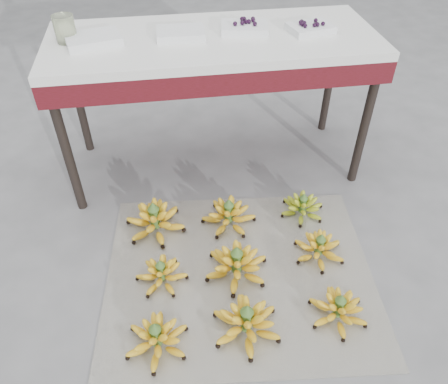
{
  "coord_description": "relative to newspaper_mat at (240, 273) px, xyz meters",
  "views": [
    {
      "loc": [
        -0.22,
        -1.22,
        1.67
      ],
      "look_at": [
        0.01,
        0.31,
        0.31
      ],
      "focal_mm": 35.0,
      "sensor_mm": 36.0,
      "label": 1
    }
  ],
  "objects": [
    {
      "name": "ground",
      "position": [
        -0.05,
        -0.06,
        -0.0
      ],
      "size": [
        60.0,
        60.0,
        0.0
      ],
      "primitive_type": "plane",
      "color": "slate",
      "rests_on": "ground"
    },
    {
      "name": "newspaper_mat",
      "position": [
        0.0,
        0.0,
        0.0
      ],
      "size": [
        1.35,
        1.17,
        0.01
      ],
      "primitive_type": "cube",
      "rotation": [
        0.0,
        0.0,
        -0.1
      ],
      "color": "silver",
      "rests_on": "ground"
    },
    {
      "name": "bunch_front_left",
      "position": [
        -0.4,
        -0.31,
        0.06
      ],
      "size": [
        0.3,
        0.3,
        0.16
      ],
      "rotation": [
        0.0,
        0.0,
        0.17
      ],
      "color": "yellow",
      "rests_on": "newspaper_mat"
    },
    {
      "name": "bunch_front_center",
      "position": [
        -0.03,
        -0.3,
        0.06
      ],
      "size": [
        0.36,
        0.36,
        0.18
      ],
      "rotation": [
        0.0,
        0.0,
        0.24
      ],
      "color": "yellow",
      "rests_on": "newspaper_mat"
    },
    {
      "name": "bunch_front_right",
      "position": [
        0.37,
        -0.3,
        0.06
      ],
      "size": [
        0.3,
        0.3,
        0.15
      ],
      "rotation": [
        0.0,
        0.0,
        0.22
      ],
      "color": "yellow",
      "rests_on": "newspaper_mat"
    },
    {
      "name": "bunch_mid_left",
      "position": [
        -0.36,
        0.01,
        0.05
      ],
      "size": [
        0.27,
        0.27,
        0.14
      ],
      "rotation": [
        0.0,
        0.0,
        -0.14
      ],
      "color": "yellow",
      "rests_on": "newspaper_mat"
    },
    {
      "name": "bunch_mid_center",
      "position": [
        -0.02,
        0.0,
        0.07
      ],
      "size": [
        0.35,
        0.35,
        0.18
      ],
      "rotation": [
        0.0,
        0.0,
        0.2
      ],
      "color": "yellow",
      "rests_on": "newspaper_mat"
    },
    {
      "name": "bunch_mid_right",
      "position": [
        0.4,
        0.05,
        0.05
      ],
      "size": [
        0.27,
        0.27,
        0.15
      ],
      "rotation": [
        0.0,
        0.0,
        -0.08
      ],
      "color": "yellow",
      "rests_on": "newspaper_mat"
    },
    {
      "name": "bunch_back_left",
      "position": [
        -0.38,
        0.35,
        0.07
      ],
      "size": [
        0.36,
        0.36,
        0.19
      ],
      "rotation": [
        0.0,
        0.0,
        0.19
      ],
      "color": "yellow",
      "rests_on": "newspaper_mat"
    },
    {
      "name": "bunch_back_center",
      "position": [
        0.0,
        0.34,
        0.06
      ],
      "size": [
        0.35,
        0.35,
        0.17
      ],
      "rotation": [
        0.0,
        0.0,
        -0.33
      ],
      "color": "yellow",
      "rests_on": "newspaper_mat"
    },
    {
      "name": "bunch_back_right",
      "position": [
        0.41,
        0.35,
        0.05
      ],
      "size": [
        0.26,
        0.26,
        0.14
      ],
      "rotation": [
        0.0,
        0.0,
        0.12
      ],
      "color": "olive",
      "rests_on": "newspaper_mat"
    },
    {
      "name": "vendor_table",
      "position": [
        0.01,
        0.88,
        0.71
      ],
      "size": [
        1.68,
        0.67,
        0.81
      ],
      "color": "black",
      "rests_on": "ground"
    },
    {
      "name": "tray_far_left",
      "position": [
        -0.58,
        0.87,
        0.82
      ],
      "size": [
        0.29,
        0.24,
        0.04
      ],
      "color": "silver",
      "rests_on": "vendor_table"
    },
    {
      "name": "tray_left",
      "position": [
        -0.16,
        0.88,
        0.82
      ],
      "size": [
        0.24,
        0.18,
        0.04
      ],
      "color": "silver",
      "rests_on": "vendor_table"
    },
    {
      "name": "tray_right",
      "position": [
        0.17,
        0.91,
        0.82
      ],
      "size": [
        0.26,
        0.2,
        0.06
      ],
      "color": "silver",
      "rests_on": "vendor_table"
    },
    {
      "name": "tray_far_right",
      "position": [
        0.5,
        0.85,
        0.82
      ],
      "size": [
        0.25,
        0.2,
        0.06
      ],
      "color": "silver",
      "rests_on": "vendor_table"
    },
    {
      "name": "glass_jar",
      "position": [
        -0.71,
        0.91,
        0.87
      ],
      "size": [
        0.1,
        0.1,
        0.13
      ],
      "primitive_type": "cylinder",
      "rotation": [
        0.0,
        0.0,
        0.02
      ],
      "color": "beige",
      "rests_on": "vendor_table"
    }
  ]
}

